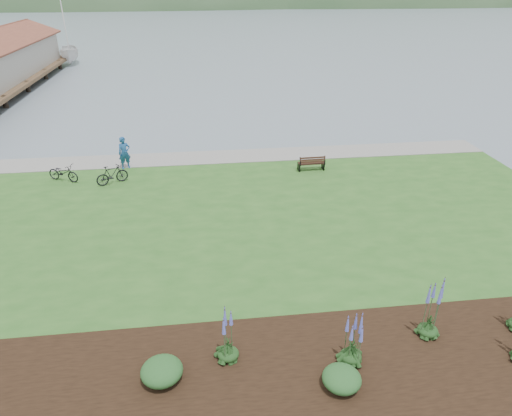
{
  "coord_description": "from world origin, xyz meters",
  "views": [
    {
      "loc": [
        -0.12,
        -18.74,
        10.1
      ],
      "look_at": [
        1.99,
        -1.72,
        1.3
      ],
      "focal_mm": 32.0,
      "sensor_mm": 36.0,
      "label": 1
    }
  ],
  "objects_px": {
    "park_bench": "(312,163)",
    "bicycle_a": "(63,173)",
    "sailboat": "(72,64)",
    "person": "(124,150)"
  },
  "relations": [
    {
      "from": "park_bench",
      "to": "sailboat",
      "type": "distance_m",
      "value": 44.83
    },
    {
      "from": "sailboat",
      "to": "person",
      "type": "bearing_deg",
      "value": -82.62
    },
    {
      "from": "bicycle_a",
      "to": "sailboat",
      "type": "bearing_deg",
      "value": 37.63
    },
    {
      "from": "park_bench",
      "to": "bicycle_a",
      "type": "bearing_deg",
      "value": 177.0
    },
    {
      "from": "park_bench",
      "to": "sailboat",
      "type": "bearing_deg",
      "value": 116.87
    },
    {
      "from": "sailboat",
      "to": "park_bench",
      "type": "bearing_deg",
      "value": -70.62
    },
    {
      "from": "person",
      "to": "sailboat",
      "type": "xyz_separation_m",
      "value": [
        -11.55,
        37.57,
        -1.46
      ]
    },
    {
      "from": "park_bench",
      "to": "person",
      "type": "relative_size",
      "value": 0.69
    },
    {
      "from": "park_bench",
      "to": "bicycle_a",
      "type": "xyz_separation_m",
      "value": [
        -13.25,
        0.18,
        0.03
      ]
    },
    {
      "from": "park_bench",
      "to": "bicycle_a",
      "type": "height_order",
      "value": "bicycle_a"
    }
  ]
}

